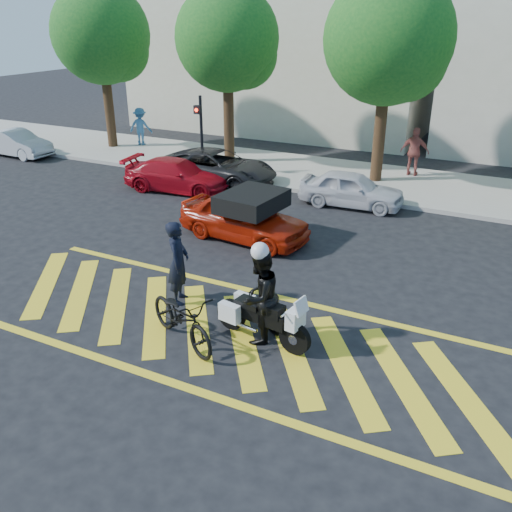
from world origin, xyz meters
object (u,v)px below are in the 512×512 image
at_px(officer_moto, 260,297).
at_px(parked_mid_right, 352,189).
at_px(bicycle, 182,318).
at_px(parked_left, 177,175).
at_px(police_motorcycle, 260,317).
at_px(parked_far_left, 17,143).
at_px(parked_mid_left, 217,167).
at_px(officer_bike, 178,263).
at_px(red_convertible, 244,217).

height_order(officer_moto, parked_mid_right, officer_moto).
distance_m(bicycle, parked_left, 10.32).
distance_m(police_motorcycle, parked_left, 10.56).
xyz_separation_m(police_motorcycle, parked_left, (-7.22, 7.70, 0.05)).
bearing_deg(parked_mid_right, parked_far_left, 87.20).
xyz_separation_m(police_motorcycle, parked_mid_left, (-6.36, 9.10, 0.12)).
relative_size(officer_bike, parked_left, 0.49).
relative_size(officer_moto, parked_mid_left, 0.42).
distance_m(parked_far_left, parked_left, 9.70).
bearing_deg(bicycle, parked_mid_left, 52.41).
bearing_deg(parked_left, officer_moto, -144.23).
relative_size(bicycle, police_motorcycle, 0.97).
bearing_deg(officer_moto, police_motorcycle, 120.10).
height_order(police_motorcycle, officer_moto, officer_moto).
distance_m(police_motorcycle, parked_mid_left, 11.11).
bearing_deg(red_convertible, parked_far_left, 79.41).
relative_size(bicycle, red_convertible, 0.55).
bearing_deg(parked_far_left, bicycle, -120.00).
bearing_deg(officer_bike, parked_mid_left, 3.47).
bearing_deg(parked_mid_left, bicycle, -153.63).
xyz_separation_m(police_motorcycle, officer_moto, (-0.02, -0.01, 0.46)).
bearing_deg(parked_far_left, officer_bike, -117.68).
distance_m(police_motorcycle, parked_far_left, 19.03).
xyz_separation_m(bicycle, parked_left, (-5.86, 8.49, 0.02)).
bearing_deg(parked_mid_right, officer_moto, -177.37).
relative_size(bicycle, parked_mid_left, 0.46).
relative_size(police_motorcycle, parked_mid_right, 0.63).
distance_m(parked_left, parked_mid_left, 1.65).
height_order(officer_bike, parked_left, officer_bike).
bearing_deg(police_motorcycle, officer_bike, 174.54).
height_order(parked_mid_left, parked_mid_right, parked_mid_left).
bearing_deg(parked_far_left, officer_moto, -115.85).
bearing_deg(officer_bike, police_motorcycle, -126.54).
relative_size(red_convertible, parked_far_left, 1.09).
bearing_deg(parked_mid_left, parked_left, 147.93).
bearing_deg(officer_bike, bicycle, -166.13).
xyz_separation_m(parked_far_left, parked_left, (9.64, -1.11, -0.01)).
bearing_deg(parked_mid_right, bicycle, 174.22).
xyz_separation_m(red_convertible, parked_left, (-4.42, 3.08, -0.08)).
bearing_deg(parked_left, parked_far_left, 76.12).
distance_m(officer_moto, parked_far_left, 19.02).
bearing_deg(parked_mid_left, officer_bike, -155.26).
bearing_deg(officer_bike, parked_left, 12.70).
distance_m(officer_moto, parked_mid_right, 8.95).
bearing_deg(parked_mid_right, parked_left, 97.58).
height_order(parked_left, parked_mid_right, parked_mid_right).
height_order(bicycle, parked_left, parked_left).
relative_size(officer_bike, parked_far_left, 0.54).
bearing_deg(parked_mid_right, officer_bike, 166.82).
relative_size(red_convertible, parked_mid_left, 0.83).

